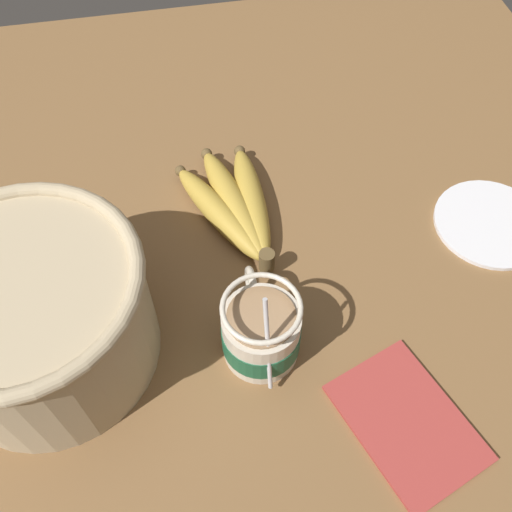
# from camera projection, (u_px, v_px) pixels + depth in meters

# --- Properties ---
(table) EXTENTS (1.25, 1.25, 0.03)m
(table) POSITION_uv_depth(u_px,v_px,m) (222.00, 291.00, 0.73)
(table) COLOR brown
(table) RESTS_ON ground
(coffee_mug) EXTENTS (0.14, 0.09, 0.14)m
(coffee_mug) POSITION_uv_depth(u_px,v_px,m) (261.00, 332.00, 0.63)
(coffee_mug) COLOR beige
(coffee_mug) RESTS_ON table
(banana_bunch) EXTENTS (0.22, 0.12, 0.04)m
(banana_bunch) POSITION_uv_depth(u_px,v_px,m) (235.00, 205.00, 0.77)
(banana_bunch) COLOR brown
(banana_bunch) RESTS_ON table
(woven_basket) EXTENTS (0.25, 0.25, 0.16)m
(woven_basket) POSITION_uv_depth(u_px,v_px,m) (35.00, 315.00, 0.60)
(woven_basket) COLOR tan
(woven_basket) RESTS_ON table
(napkin) EXTENTS (0.19, 0.16, 0.01)m
(napkin) POSITION_uv_depth(u_px,v_px,m) (407.00, 422.00, 0.61)
(napkin) COLOR #A33833
(napkin) RESTS_ON table
(small_plate) EXTENTS (0.15, 0.15, 0.01)m
(small_plate) POSITION_uv_depth(u_px,v_px,m) (491.00, 223.00, 0.77)
(small_plate) COLOR white
(small_plate) RESTS_ON table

